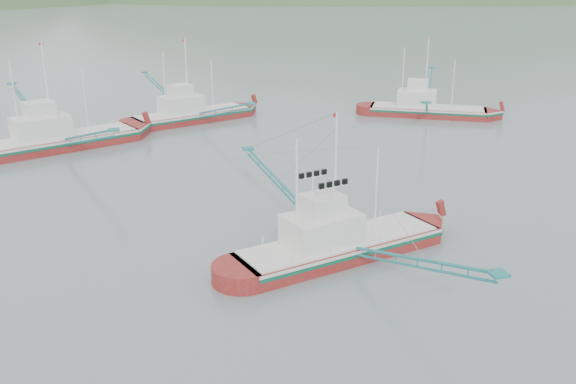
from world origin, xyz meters
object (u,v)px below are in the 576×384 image
object	(u,v)px
bg_boat_far	(191,104)
main_boat	(338,229)
bg_boat_right	(428,99)
bg_boat_left	(56,127)

from	to	relation	value
bg_boat_far	main_boat	bearing A→B (deg)	-105.08
bg_boat_right	bg_boat_left	bearing A→B (deg)	-145.87
main_boat	bg_boat_left	world-z (taller)	bg_boat_left
bg_boat_left	main_boat	bearing A→B (deg)	-82.21
bg_boat_right	main_boat	bearing A→B (deg)	-95.51
bg_boat_far	bg_boat_right	distance (m)	28.62
bg_boat_far	bg_boat_left	world-z (taller)	bg_boat_left
bg_boat_far	bg_boat_right	size ratio (longest dim) A/B	1.06
main_boat	bg_boat_left	bearing A→B (deg)	105.16
bg_boat_far	bg_boat_right	xyz separation A→B (m)	(28.24, -4.68, 0.07)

